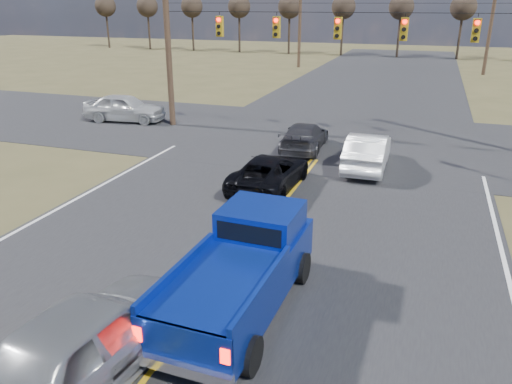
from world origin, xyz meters
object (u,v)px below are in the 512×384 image
(pickup_truck, at_px, (242,270))
(dgrey_car_queue, at_px, (304,137))
(white_car_queue, at_px, (368,151))
(cross_car_west, at_px, (125,108))
(silver_suv, at_px, (89,340))
(black_suv, at_px, (270,172))

(pickup_truck, relative_size, dgrey_car_queue, 1.24)
(white_car_queue, bearing_deg, cross_car_west, -17.49)
(silver_suv, xyz_separation_m, white_car_queue, (3.09, 14.11, -0.10))
(silver_suv, relative_size, dgrey_car_queue, 1.13)
(black_suv, relative_size, dgrey_car_queue, 1.03)
(black_suv, xyz_separation_m, dgrey_car_queue, (-0.03, 5.39, 0.01))
(silver_suv, distance_m, dgrey_car_queue, 15.98)
(silver_suv, bearing_deg, black_suv, -84.19)
(pickup_truck, xyz_separation_m, silver_suv, (-1.78, -2.99, -0.13))
(cross_car_west, bearing_deg, pickup_truck, -147.55)
(silver_suv, relative_size, white_car_queue, 1.10)
(cross_car_west, bearing_deg, white_car_queue, -114.37)
(silver_suv, height_order, black_suv, silver_suv)
(silver_suv, relative_size, black_suv, 1.10)
(pickup_truck, relative_size, silver_suv, 1.10)
(black_suv, bearing_deg, pickup_truck, 105.30)
(pickup_truck, bearing_deg, dgrey_car_queue, 99.58)
(silver_suv, bearing_deg, white_car_queue, -96.54)
(silver_suv, height_order, cross_car_west, silver_suv)
(dgrey_car_queue, bearing_deg, silver_suv, 87.06)
(cross_car_west, bearing_deg, black_suv, -132.59)
(pickup_truck, xyz_separation_m, dgrey_car_queue, (-1.81, 12.98, -0.34))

